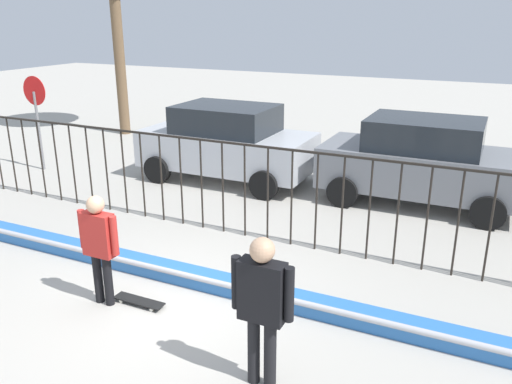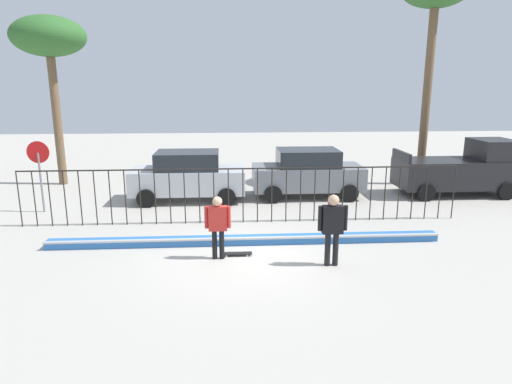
{
  "view_description": "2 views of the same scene",
  "coord_description": "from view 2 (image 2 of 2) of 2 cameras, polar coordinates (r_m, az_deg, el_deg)",
  "views": [
    {
      "loc": [
        4.13,
        -5.4,
        4.01
      ],
      "look_at": [
        0.53,
        2.17,
        1.15
      ],
      "focal_mm": 36.68,
      "sensor_mm": 36.0,
      "label": 1
    },
    {
      "loc": [
        -0.49,
        -11.23,
        4.43
      ],
      "look_at": [
        0.41,
        2.64,
        1.05
      ],
      "focal_mm": 31.56,
      "sensor_mm": 36.0,
      "label": 2
    }
  ],
  "objects": [
    {
      "name": "skateboard",
      "position": [
        11.96,
        -2.45,
        -7.79
      ],
      "size": [
        0.8,
        0.2,
        0.07
      ],
      "rotation": [
        0.0,
        0.0,
        0.35
      ],
      "color": "black",
      "rests_on": "ground"
    },
    {
      "name": "ground_plane",
      "position": [
        12.08,
        -1.14,
        -7.86
      ],
      "size": [
        60.0,
        60.0,
        0.0
      ],
      "primitive_type": "plane",
      "color": "#ADA89E"
    },
    {
      "name": "bowl_coping_ledge",
      "position": [
        12.76,
        -1.3,
        -6.09
      ],
      "size": [
        11.0,
        0.4,
        0.27
      ],
      "color": "#2D6BB7",
      "rests_on": "ground"
    },
    {
      "name": "perimeter_fence",
      "position": [
        14.43,
        -1.66,
        0.35
      ],
      "size": [
        14.04,
        0.04,
        1.8
      ],
      "color": "black",
      "rests_on": "ground"
    },
    {
      "name": "palm_tree_short",
      "position": [
        21.67,
        -24.76,
        17.09
      ],
      "size": [
        3.05,
        3.05,
        7.17
      ],
      "color": "brown",
      "rests_on": "ground"
    },
    {
      "name": "pickup_truck",
      "position": [
        19.94,
        24.61,
        2.62
      ],
      "size": [
        4.7,
        2.12,
        2.24
      ],
      "rotation": [
        0.0,
        0.0,
        0.04
      ],
      "color": "black",
      "rests_on": "ground"
    },
    {
      "name": "parked_car_gray",
      "position": [
        17.94,
        6.53,
        2.46
      ],
      "size": [
        4.3,
        2.12,
        1.9
      ],
      "rotation": [
        0.0,
        0.0,
        -0.07
      ],
      "color": "slate",
      "rests_on": "ground"
    },
    {
      "name": "parked_car_silver",
      "position": [
        17.44,
        -8.6,
        2.07
      ],
      "size": [
        4.3,
        2.12,
        1.9
      ],
      "rotation": [
        0.0,
        0.0,
        0.04
      ],
      "color": "#B7BABF",
      "rests_on": "ground"
    },
    {
      "name": "stop_sign",
      "position": [
        17.24,
        -25.75,
        2.9
      ],
      "size": [
        0.76,
        0.07,
        2.5
      ],
      "color": "slate",
      "rests_on": "ground"
    },
    {
      "name": "skateboarder",
      "position": [
        11.49,
        -4.87,
        -3.8
      ],
      "size": [
        0.67,
        0.25,
        1.65
      ],
      "rotation": [
        0.0,
        0.0,
        -0.11
      ],
      "color": "black",
      "rests_on": "ground"
    },
    {
      "name": "camera_operator",
      "position": [
        11.16,
        9.69,
        -3.96
      ],
      "size": [
        0.73,
        0.27,
        1.81
      ],
      "rotation": [
        0.0,
        0.0,
        2.03
      ],
      "color": "black",
      "rests_on": "ground"
    }
  ]
}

